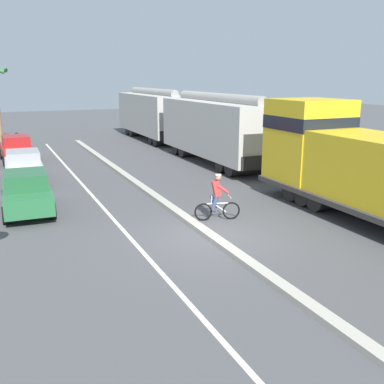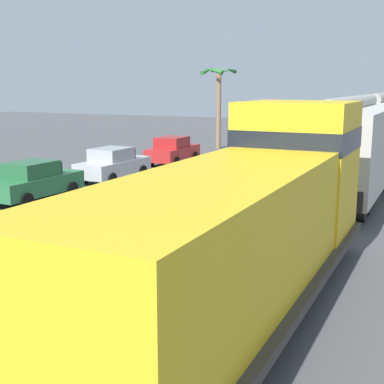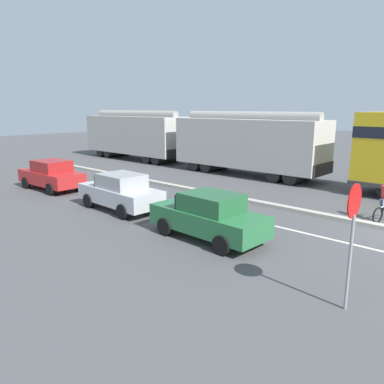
% 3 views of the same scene
% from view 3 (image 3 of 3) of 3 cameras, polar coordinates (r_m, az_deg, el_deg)
% --- Properties ---
extents(median_curb, '(0.36, 36.00, 0.16)m').
position_cam_3_polar(median_curb, '(17.41, 12.08, -1.98)').
color(median_curb, '#B2AD9E').
rests_on(median_curb, ground).
extents(lane_stripe, '(0.14, 36.00, 0.01)m').
position_cam_3_polar(lane_stripe, '(15.47, 7.53, -3.96)').
color(lane_stripe, silver).
rests_on(lane_stripe, ground).
extents(hopper_car_lead, '(2.90, 10.60, 4.18)m').
position_cam_3_polar(hopper_car_lead, '(25.15, 8.46, 7.26)').
color(hopper_car_lead, '#B6B4AC').
rests_on(hopper_car_lead, ground).
extents(hopper_car_middle, '(2.90, 10.60, 4.18)m').
position_cam_3_polar(hopper_car_middle, '(33.04, -8.62, 8.54)').
color(hopper_car_middle, '#B1AEA7').
rests_on(hopper_car_middle, ground).
extents(parked_car_green, '(1.94, 4.25, 1.62)m').
position_cam_3_polar(parked_car_green, '(12.78, 2.55, -3.67)').
color(parked_car_green, '#286B3D').
rests_on(parked_car_green, ground).
extents(parked_car_silver, '(1.93, 4.25, 1.62)m').
position_cam_3_polar(parked_car_silver, '(16.70, -10.87, 0.04)').
color(parked_car_silver, '#B7BABF').
rests_on(parked_car_silver, ground).
extents(parked_car_red, '(1.95, 4.26, 1.62)m').
position_cam_3_polar(parked_car_red, '(21.94, -20.65, 2.46)').
color(parked_car_red, red).
rests_on(parked_car_red, ground).
extents(stop_sign, '(0.76, 0.08, 2.88)m').
position_cam_3_polar(stop_sign, '(8.71, 23.28, -4.33)').
color(stop_sign, gray).
rests_on(stop_sign, ground).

